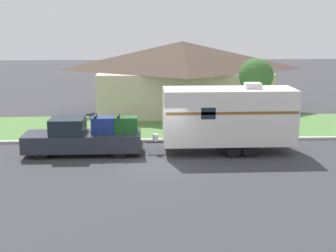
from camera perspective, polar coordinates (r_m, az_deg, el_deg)
The scene contains 8 objects.
ground_plane at distance 22.47m, azimuth -0.90°, elevation -4.28°, with size 120.00×120.00×0.00m, color #38383D.
curb_strip at distance 26.06m, azimuth -1.20°, elevation -1.73°, with size 80.00×0.30×0.14m.
lawn_strip at distance 29.62m, azimuth -1.42°, elevation -0.08°, with size 80.00×7.00×0.03m.
house_across_street at distance 34.85m, azimuth 1.70°, elevation 6.25°, with size 12.94×8.50×5.12m.
pickup_truck at distance 23.78m, azimuth -10.23°, elevation -1.36°, with size 5.92×1.90×2.01m.
travel_trailer at distance 23.74m, azimuth 7.40°, elevation 1.24°, with size 7.47×2.29×3.55m.
mailbox at distance 27.06m, azimuth -10.09°, elevation 0.52°, with size 0.48×0.20×1.23m.
tree_in_yard at distance 28.87m, azimuth 10.69°, elevation 6.00°, with size 2.09×2.09×4.39m.
Camera 1 is at (-0.76, -21.48, 6.56)m, focal length 50.00 mm.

